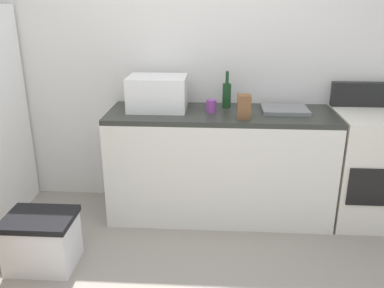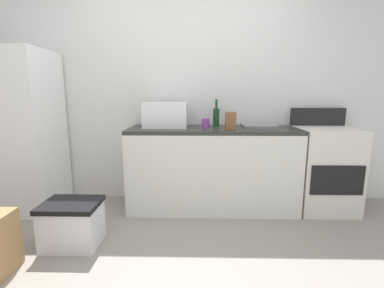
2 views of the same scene
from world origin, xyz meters
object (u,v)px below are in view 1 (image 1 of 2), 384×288
microwave (158,93)px  coffee_mug (211,106)px  knife_block (244,107)px  wine_bottle (227,94)px  storage_bin (42,241)px  stove_oven (370,166)px

microwave → coffee_mug: (0.43, -0.05, -0.09)m
knife_block → coffee_mug: bearing=146.7°
knife_block → wine_bottle: bearing=111.8°
storage_bin → wine_bottle: bearing=37.3°
stove_oven → knife_block: (-1.05, -0.17, 0.52)m
stove_oven → coffee_mug: size_ratio=11.00×
storage_bin → coffee_mug: bearing=35.4°
microwave → wine_bottle: size_ratio=1.53×
wine_bottle → coffee_mug: 0.20m
wine_bottle → microwave: bearing=-170.1°
microwave → wine_bottle: 0.56m
stove_oven → microwave: 1.82m
wine_bottle → knife_block: 0.33m
coffee_mug → knife_block: knife_block is taller
knife_block → storage_bin: (-1.38, -0.64, -0.80)m
microwave → wine_bottle: wine_bottle is taller
coffee_mug → wine_bottle: bearing=50.6°
knife_block → storage_bin: bearing=-155.0°
knife_block → microwave: bearing=162.5°
stove_oven → wine_bottle: size_ratio=3.67×
knife_block → storage_bin: 1.72m
coffee_mug → storage_bin: (-1.13, -0.80, -0.76)m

